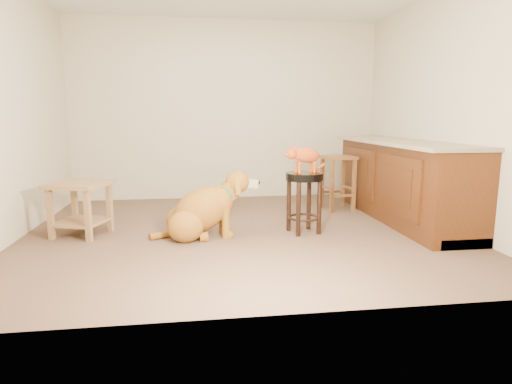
{
  "coord_description": "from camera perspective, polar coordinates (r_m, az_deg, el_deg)",
  "views": [
    {
      "loc": [
        -0.47,
        -4.43,
        1.21
      ],
      "look_at": [
        0.14,
        -0.15,
        0.45
      ],
      "focal_mm": 30.0,
      "sensor_mm": 36.0,
      "label": 1
    }
  ],
  "objects": [
    {
      "name": "tabby_kitten",
      "position": [
        4.45,
        6.38,
        4.78
      ],
      "size": [
        0.48,
        0.26,
        0.32
      ],
      "rotation": [
        0.0,
        0.0,
        0.21
      ],
      "color": "#A93F10",
      "rests_on": "padded_stool"
    },
    {
      "name": "side_table",
      "position": [
        4.73,
        -22.38,
        -1.07
      ],
      "size": [
        0.68,
        0.68,
        0.55
      ],
      "rotation": [
        0.0,
        0.0,
        -0.32
      ],
      "color": "olive",
      "rests_on": "ground"
    },
    {
      "name": "room_shell",
      "position": [
        4.48,
        -2.09,
        15.95
      ],
      "size": [
        4.54,
        4.04,
        2.62
      ],
      "color": "beige",
      "rests_on": "ground"
    },
    {
      "name": "cabinet_run",
      "position": [
        5.36,
        18.8,
        1.18
      ],
      "size": [
        0.7,
        2.56,
        0.94
      ],
      "color": "#47230C",
      "rests_on": "ground"
    },
    {
      "name": "floor",
      "position": [
        4.61,
        -1.95,
        -5.23
      ],
      "size": [
        4.5,
        4.0,
        0.01
      ],
      "primitive_type": "cube",
      "color": "brown",
      "rests_on": "ground"
    },
    {
      "name": "golden_retriever",
      "position": [
        4.36,
        -7.15,
        -2.56
      ],
      "size": [
        1.14,
        0.59,
        0.72
      ],
      "rotation": [
        0.0,
        0.0,
        0.1
      ],
      "color": "brown",
      "rests_on": "ground"
    },
    {
      "name": "padded_stool",
      "position": [
        4.5,
        6.43,
        0.23
      ],
      "size": [
        0.39,
        0.39,
        0.64
      ],
      "rotation": [
        0.0,
        0.0,
        0.21
      ],
      "color": "black",
      "rests_on": "ground"
    },
    {
      "name": "wood_stool",
      "position": [
        5.72,
        10.85,
        1.34
      ],
      "size": [
        0.43,
        0.43,
        0.71
      ],
      "rotation": [
        0.0,
        0.0,
        0.13
      ],
      "color": "brown",
      "rests_on": "ground"
    }
  ]
}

